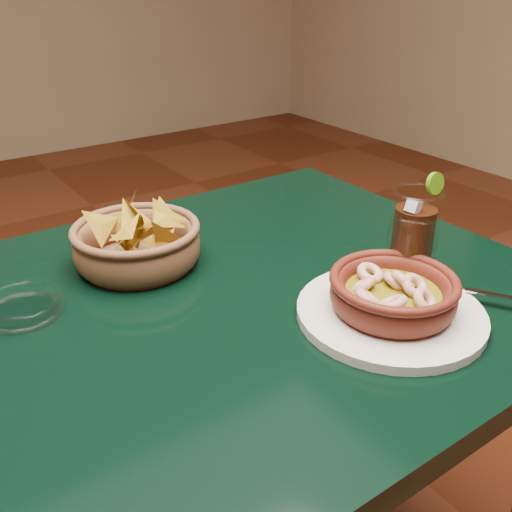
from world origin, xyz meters
TOP-DOWN VIEW (x-y plane):
  - dining_table at (0.00, 0.00)m, footprint 1.20×0.80m
  - shrimp_plate at (0.25, -0.19)m, footprint 0.32×0.27m
  - chip_basket at (0.03, 0.17)m, footprint 0.24×0.24m
  - guacamole_ramekin at (0.03, 0.31)m, footprint 0.12×0.12m
  - cola_drink at (0.35, -0.14)m, footprint 0.16×0.16m
  - glass_ashtray at (-0.17, 0.12)m, footprint 0.13×0.13m

SIDE VIEW (x-z plane):
  - dining_table at x=0.00m, z-range 0.28..1.03m
  - glass_ashtray at x=-0.17m, z-range 0.75..0.78m
  - guacamole_ramekin at x=0.03m, z-range 0.75..0.79m
  - shrimp_plate at x=0.25m, z-range 0.74..0.82m
  - chip_basket at x=0.03m, z-range 0.72..0.86m
  - cola_drink at x=0.35m, z-range 0.74..0.92m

